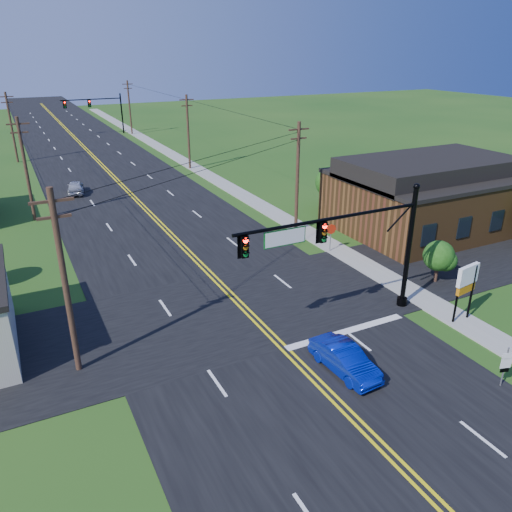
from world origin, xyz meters
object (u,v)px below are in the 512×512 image
signal_mast_main (346,244)px  signal_mast_far (96,108)px  blue_car (344,360)px  stop_sign (331,232)px  route_sign (506,364)px

signal_mast_main → signal_mast_far: size_ratio=1.03×
blue_car → stop_sign: (8.04, 12.84, 0.92)m
blue_car → route_sign: bearing=-39.6°
signal_mast_main → stop_sign: (5.47, 8.98, -3.17)m
signal_mast_main → signal_mast_far: bearing=89.9°
signal_mast_far → blue_car: bearing=-92.0°
signal_mast_main → stop_sign: size_ratio=5.15×
signal_mast_main → route_sign: 9.32m
signal_mast_main → blue_car: signal_mast_main is taller
signal_mast_far → blue_car: size_ratio=2.74×
stop_sign → signal_mast_far: bearing=103.8°
route_sign → blue_car: bearing=161.3°
signal_mast_far → route_sign: signal_mast_far is taller
signal_mast_main → blue_car: 6.19m
blue_car → stop_sign: bearing=54.3°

